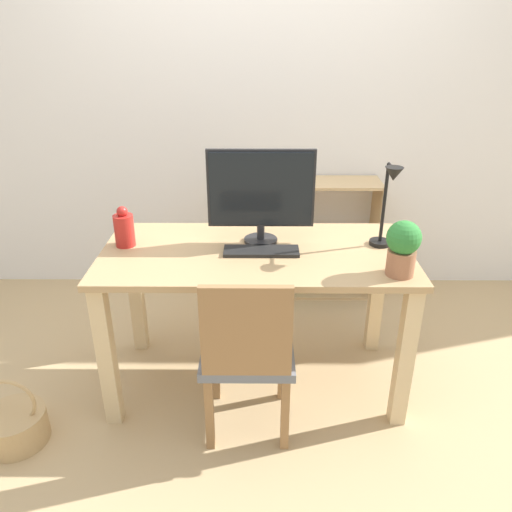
{
  "coord_description": "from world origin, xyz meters",
  "views": [
    {
      "loc": [
        0.01,
        -2.11,
        1.71
      ],
      "look_at": [
        0.0,
        0.1,
        0.67
      ],
      "focal_mm": 35.0,
      "sensor_mm": 36.0,
      "label": 1
    }
  ],
  "objects_px": {
    "keyboard": "(261,251)",
    "potted_plant": "(403,246)",
    "monitor": "(261,192)",
    "bookshelf": "(280,241)",
    "basket": "(15,425)",
    "chair": "(247,351)",
    "vase": "(124,229)",
    "desk_lamp": "(388,199)"
  },
  "relations": [
    {
      "from": "monitor",
      "to": "basket",
      "type": "distance_m",
      "value": 1.52
    },
    {
      "from": "desk_lamp",
      "to": "bookshelf",
      "type": "distance_m",
      "value": 1.21
    },
    {
      "from": "monitor",
      "to": "basket",
      "type": "relative_size",
      "value": 1.48
    },
    {
      "from": "chair",
      "to": "vase",
      "type": "bearing_deg",
      "value": 136.09
    },
    {
      "from": "potted_plant",
      "to": "chair",
      "type": "xyz_separation_m",
      "value": [
        -0.64,
        -0.13,
        -0.43
      ]
    },
    {
      "from": "monitor",
      "to": "vase",
      "type": "relative_size",
      "value": 2.55
    },
    {
      "from": "potted_plant",
      "to": "bookshelf",
      "type": "relative_size",
      "value": 0.25
    },
    {
      "from": "monitor",
      "to": "desk_lamp",
      "type": "height_order",
      "value": "monitor"
    },
    {
      "from": "potted_plant",
      "to": "chair",
      "type": "relative_size",
      "value": 0.29
    },
    {
      "from": "vase",
      "to": "potted_plant",
      "type": "xyz_separation_m",
      "value": [
        1.22,
        -0.29,
        0.04
      ]
    },
    {
      "from": "chair",
      "to": "basket",
      "type": "relative_size",
      "value": 2.43
    },
    {
      "from": "keyboard",
      "to": "vase",
      "type": "bearing_deg",
      "value": 172.96
    },
    {
      "from": "potted_plant",
      "to": "bookshelf",
      "type": "xyz_separation_m",
      "value": [
        -0.45,
        1.2,
        -0.5
      ]
    },
    {
      "from": "chair",
      "to": "basket",
      "type": "height_order",
      "value": "chair"
    },
    {
      "from": "monitor",
      "to": "chair",
      "type": "relative_size",
      "value": 0.61
    },
    {
      "from": "monitor",
      "to": "basket",
      "type": "bearing_deg",
      "value": -153.8
    },
    {
      "from": "vase",
      "to": "basket",
      "type": "relative_size",
      "value": 0.58
    },
    {
      "from": "monitor",
      "to": "chair",
      "type": "xyz_separation_m",
      "value": [
        -0.06,
        -0.47,
        -0.55
      ]
    },
    {
      "from": "keyboard",
      "to": "chair",
      "type": "relative_size",
      "value": 0.42
    },
    {
      "from": "desk_lamp",
      "to": "chair",
      "type": "relative_size",
      "value": 0.49
    },
    {
      "from": "vase",
      "to": "desk_lamp",
      "type": "relative_size",
      "value": 0.48
    },
    {
      "from": "monitor",
      "to": "potted_plant",
      "type": "height_order",
      "value": "monitor"
    },
    {
      "from": "vase",
      "to": "potted_plant",
      "type": "distance_m",
      "value": 1.26
    },
    {
      "from": "desk_lamp",
      "to": "basket",
      "type": "distance_m",
      "value": 1.94
    },
    {
      "from": "desk_lamp",
      "to": "chair",
      "type": "height_order",
      "value": "desk_lamp"
    },
    {
      "from": "keyboard",
      "to": "desk_lamp",
      "type": "height_order",
      "value": "desk_lamp"
    },
    {
      "from": "desk_lamp",
      "to": "chair",
      "type": "xyz_separation_m",
      "value": [
        -0.62,
        -0.38,
        -0.55
      ]
    },
    {
      "from": "desk_lamp",
      "to": "vase",
      "type": "bearing_deg",
      "value": 178.13
    },
    {
      "from": "monitor",
      "to": "keyboard",
      "type": "distance_m",
      "value": 0.28
    },
    {
      "from": "monitor",
      "to": "keyboard",
      "type": "xyz_separation_m",
      "value": [
        0.0,
        -0.13,
        -0.24
      ]
    },
    {
      "from": "monitor",
      "to": "bookshelf",
      "type": "xyz_separation_m",
      "value": [
        0.13,
        0.86,
        -0.62
      ]
    },
    {
      "from": "potted_plant",
      "to": "chair",
      "type": "height_order",
      "value": "potted_plant"
    },
    {
      "from": "vase",
      "to": "bookshelf",
      "type": "distance_m",
      "value": 1.28
    },
    {
      "from": "keyboard",
      "to": "potted_plant",
      "type": "bearing_deg",
      "value": -20.34
    },
    {
      "from": "keyboard",
      "to": "vase",
      "type": "distance_m",
      "value": 0.65
    },
    {
      "from": "keyboard",
      "to": "monitor",
      "type": "bearing_deg",
      "value": 91.11
    },
    {
      "from": "potted_plant",
      "to": "keyboard",
      "type": "bearing_deg",
      "value": 159.66
    },
    {
      "from": "keyboard",
      "to": "vase",
      "type": "height_order",
      "value": "vase"
    },
    {
      "from": "keyboard",
      "to": "bookshelf",
      "type": "distance_m",
      "value": 1.07
    },
    {
      "from": "monitor",
      "to": "basket",
      "type": "height_order",
      "value": "monitor"
    },
    {
      "from": "vase",
      "to": "desk_lamp",
      "type": "bearing_deg",
      "value": -1.87
    },
    {
      "from": "bookshelf",
      "to": "potted_plant",
      "type": "bearing_deg",
      "value": -69.55
    }
  ]
}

